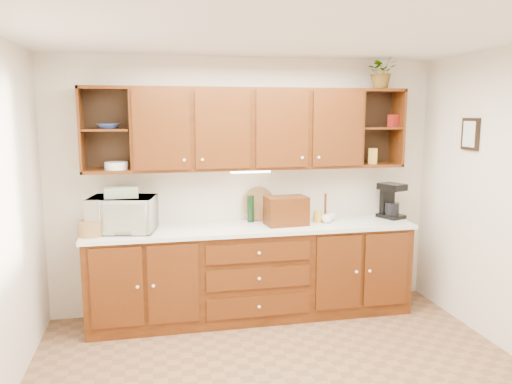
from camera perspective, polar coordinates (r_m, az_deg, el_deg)
name	(u,v)px	position (r m, az deg, el deg)	size (l,w,h in m)	color
ceiling	(295,28)	(3.47, 4.52, 18.16)	(4.00, 4.00, 0.00)	white
back_wall	(247,185)	(5.18, -1.09, 0.75)	(4.00, 4.00, 0.00)	beige
base_cabinets	(252,273)	(5.09, -0.42, -9.24)	(3.20, 0.60, 0.90)	#351706
countertop	(252,228)	(4.96, -0.41, -4.11)	(3.24, 0.64, 0.04)	white
upper_cabinets	(250,129)	(4.98, -0.65, 7.26)	(3.20, 0.33, 0.80)	#351706
undercabinet_light	(251,172)	(4.95, -0.63, 2.35)	(0.40, 0.05, 0.03)	white
framed_picture	(470,134)	(5.12, 23.30, 6.10)	(0.03, 0.24, 0.30)	black
wicker_basket	(91,228)	(4.79, -18.36, -3.97)	(0.23, 0.23, 0.14)	#9C6D41
microwave	(122,214)	(4.85, -15.01, -2.46)	(0.60, 0.40, 0.33)	#EDE8CD
towel_stack	(122,192)	(4.82, -15.12, -0.01)	(0.30, 0.22, 0.09)	tan
wine_bottle	(251,209)	(5.10, -0.61, -1.93)	(0.07, 0.07, 0.27)	black
woven_tray	(259,219)	(5.21, 0.31, -3.13)	(0.35, 0.35, 0.02)	#9C6D41
bread_box	(286,211)	(4.98, 3.47, -2.15)	(0.41, 0.25, 0.29)	#351706
mug_tree	(325,217)	(5.20, 7.90, -2.84)	(0.27, 0.26, 0.29)	#351706
canister_red	(278,216)	(5.09, 2.52, -2.76)	(0.11, 0.11, 0.14)	maroon
canister_white	(303,214)	(5.10, 5.40, -2.56)	(0.09, 0.09, 0.17)	white
canister_yellow	(318,216)	(5.14, 7.07, -2.79)	(0.09, 0.09, 0.12)	gold
coffee_maker	(390,201)	(5.50, 15.12, -1.01)	(0.28, 0.31, 0.37)	black
bowl_stack	(108,126)	(4.88, -16.52, 7.22)	(0.19, 0.19, 0.05)	#274192
plate_stack	(116,166)	(4.88, -15.66, 2.92)	(0.22, 0.22, 0.07)	white
pantry_box_yellow	(372,156)	(5.36, 13.15, 4.03)	(0.09, 0.07, 0.16)	gold
pantry_box_red	(393,121)	(5.44, 15.38, 7.85)	(0.09, 0.08, 0.13)	maroon
potted_plant	(382,71)	(5.38, 14.16, 13.24)	(0.32, 0.27, 0.35)	#999999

